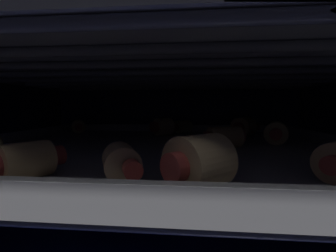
# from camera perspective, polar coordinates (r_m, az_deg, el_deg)

# --- Properties ---
(ground_plane) EXTENTS (0.56, 0.46, 0.01)m
(ground_plane) POSITION_cam_1_polar(r_m,az_deg,el_deg) (0.35, -1.14, -26.04)
(ground_plane) COLOR #0C1138
(oven_wall_back) EXTENTS (0.56, 0.01, 0.34)m
(oven_wall_back) POSITION_cam_1_polar(r_m,az_deg,el_deg) (0.53, 1.59, 4.09)
(oven_wall_back) COLOR #0C1138
(oven_wall_back) RESTS_ON ground_plane
(oven_rack_lower) EXTENTS (0.51, 0.43, 0.01)m
(oven_rack_lower) POSITION_cam_1_polar(r_m,az_deg,el_deg) (0.31, -1.17, -6.73)
(oven_rack_lower) COLOR slate
(baking_tray_lower) EXTENTS (0.46, 0.39, 0.02)m
(baking_tray_lower) POSITION_cam_1_polar(r_m,az_deg,el_deg) (0.31, -1.18, -5.20)
(baking_tray_lower) COLOR silver
(baking_tray_lower) RESTS_ON oven_rack_lower
(pig_in_blanket_lower_0) EXTENTS (0.05, 0.04, 0.03)m
(pig_in_blanket_lower_0) POSITION_cam_1_polar(r_m,az_deg,el_deg) (0.30, 13.56, -2.68)
(pig_in_blanket_lower_0) COLOR #E1B170
(pig_in_blanket_lower_0) RESTS_ON baking_tray_lower
(pig_in_blanket_lower_1) EXTENTS (0.05, 0.04, 0.03)m
(pig_in_blanket_lower_1) POSITION_cam_1_polar(r_m,az_deg,el_deg) (0.47, 18.47, -0.12)
(pig_in_blanket_lower_1) COLOR #EAC677
(pig_in_blanket_lower_1) RESTS_ON baking_tray_lower
(pig_in_blanket_lower_2) EXTENTS (0.05, 0.05, 0.03)m
(pig_in_blanket_lower_2) POSITION_cam_1_polar(r_m,az_deg,el_deg) (0.14, 7.56, -8.76)
(pig_in_blanket_lower_2) COLOR #DCB67B
(pig_in_blanket_lower_2) RESTS_ON baking_tray_lower
(pig_in_blanket_lower_3) EXTENTS (0.05, 0.05, 0.03)m
(pig_in_blanket_lower_3) POSITION_cam_1_polar(r_m,az_deg,el_deg) (0.43, 17.87, -0.16)
(pig_in_blanket_lower_3) COLOR #E9B073
(pig_in_blanket_lower_3) RESTS_ON baking_tray_lower
(pig_in_blanket_lower_4) EXTENTS (0.04, 0.05, 0.03)m
(pig_in_blanket_lower_4) POSITION_cam_1_polar(r_m,az_deg,el_deg) (0.50, -20.98, -0.08)
(pig_in_blanket_lower_4) COLOR #DBB571
(pig_in_blanket_lower_4) RESTS_ON baking_tray_lower
(pig_in_blanket_lower_5) EXTENTS (0.04, 0.05, 0.03)m
(pig_in_blanket_lower_5) POSITION_cam_1_polar(r_m,az_deg,el_deg) (0.19, -31.42, -7.29)
(pig_in_blanket_lower_5) COLOR #E6BB7A
(pig_in_blanket_lower_5) RESTS_ON baking_tray_lower
(pig_in_blanket_lower_6) EXTENTS (0.03, 0.05, 0.02)m
(pig_in_blanket_lower_6) POSITION_cam_1_polar(r_m,az_deg,el_deg) (0.17, -11.37, -8.53)
(pig_in_blanket_lower_6) COLOR #E0B784
(pig_in_blanket_lower_6) RESTS_ON baking_tray_lower
(pig_in_blanket_lower_9) EXTENTS (0.04, 0.05, 0.03)m
(pig_in_blanket_lower_9) POSITION_cam_1_polar(r_m,az_deg,el_deg) (0.36, 24.83, -1.49)
(pig_in_blanket_lower_9) COLOR #E4C67D
(pig_in_blanket_lower_9) RESTS_ON baking_tray_lower
(pig_in_blanket_lower_10) EXTENTS (0.05, 0.04, 0.03)m
(pig_in_blanket_lower_10) POSITION_cam_1_polar(r_m,az_deg,el_deg) (0.42, -1.15, -0.15)
(pig_in_blanket_lower_10) COLOR #E8BB7D
(pig_in_blanket_lower_10) RESTS_ON baking_tray_lower
(pig_in_blanket_lower_11) EXTENTS (0.04, 0.04, 0.02)m
(pig_in_blanket_lower_11) POSITION_cam_1_polar(r_m,az_deg,el_deg) (0.46, 3.62, -0.15)
(pig_in_blanket_lower_11) COLOR #D5BF78
(pig_in_blanket_lower_11) RESTS_ON baking_tray_lower
(oven_rack_upper) EXTENTS (0.51, 0.43, 0.01)m
(oven_rack_upper) POSITION_cam_1_polar(r_m,az_deg,el_deg) (0.31, -1.20, 12.20)
(oven_rack_upper) COLOR slate
(baking_tray_upper) EXTENTS (0.46, 0.39, 0.02)m
(baking_tray_upper) POSITION_cam_1_polar(r_m,az_deg,el_deg) (0.31, -1.21, 14.09)
(baking_tray_upper) COLOR silver
(baking_tray_upper) RESTS_ON oven_rack_upper
(pig_in_blanket_upper_0) EXTENTS (0.05, 0.03, 0.03)m
(pig_in_blanket_upper_0) POSITION_cam_1_polar(r_m,az_deg,el_deg) (0.19, -13.72, 25.88)
(pig_in_blanket_upper_0) COLOR tan
(pig_in_blanket_upper_0) RESTS_ON baking_tray_upper
(pig_in_blanket_upper_1) EXTENTS (0.05, 0.05, 0.03)m
(pig_in_blanket_upper_1) POSITION_cam_1_polar(r_m,az_deg,el_deg) (0.47, 8.38, 12.81)
(pig_in_blanket_upper_1) COLOR #EBC875
(pig_in_blanket_upper_1) RESTS_ON baking_tray_upper
(pig_in_blanket_upper_2) EXTENTS (0.04, 0.05, 0.03)m
(pig_in_blanket_upper_2) POSITION_cam_1_polar(r_m,az_deg,el_deg) (0.49, -10.00, 12.50)
(pig_in_blanket_upper_2) COLOR #EAC274
(pig_in_blanket_upper_2) RESTS_ON baking_tray_upper
(pig_in_blanket_upper_3) EXTENTS (0.05, 0.04, 0.03)m
(pig_in_blanket_upper_3) POSITION_cam_1_polar(r_m,az_deg,el_deg) (0.41, -0.48, 14.12)
(pig_in_blanket_upper_3) COLOR #D6B679
(pig_in_blanket_upper_3) RESTS_ON baking_tray_upper
(pig_in_blanket_upper_4) EXTENTS (0.04, 0.05, 0.03)m
(pig_in_blanket_upper_4) POSITION_cam_1_polar(r_m,az_deg,el_deg) (0.20, 6.83, 25.94)
(pig_in_blanket_upper_4) COLOR #ECC16D
(pig_in_blanket_upper_4) RESTS_ON baking_tray_upper
(pig_in_blanket_upper_5) EXTENTS (0.04, 0.04, 0.03)m
(pig_in_blanket_upper_5) POSITION_cam_1_polar(r_m,az_deg,el_deg) (0.39, -30.83, 13.99)
(pig_in_blanket_upper_5) COLOR #D6B779
(pig_in_blanket_upper_5) RESTS_ON baking_tray_upper
(pig_in_blanket_upper_6) EXTENTS (0.05, 0.04, 0.03)m
(pig_in_blanket_upper_6) POSITION_cam_1_polar(r_m,az_deg,el_deg) (0.48, -24.41, 12.64)
(pig_in_blanket_upper_6) COLOR #E6C382
(pig_in_blanket_upper_6) RESTS_ON baking_tray_upper
(pig_in_blanket_upper_7) EXTENTS (0.05, 0.05, 0.03)m
(pig_in_blanket_upper_7) POSITION_cam_1_polar(r_m,az_deg,el_deg) (0.33, -2.18, 16.55)
(pig_in_blanket_upper_7) COLOR #EAB272
(pig_in_blanket_upper_7) RESTS_ON baking_tray_upper
(pig_in_blanket_upper_8) EXTENTS (0.05, 0.04, 0.03)m
(pig_in_blanket_upper_8) POSITION_cam_1_polar(r_m,az_deg,el_deg) (0.47, 21.51, 12.64)
(pig_in_blanket_upper_8) COLOR #E5B57F
(pig_in_blanket_upper_8) RESTS_ON baking_tray_upper
(pig_in_blanket_upper_9) EXTENTS (0.06, 0.04, 0.03)m
(pig_in_blanket_upper_9) POSITION_cam_1_polar(r_m,az_deg,el_deg) (0.32, 17.28, 17.27)
(pig_in_blanket_upper_9) COLOR #E4C67F
(pig_in_blanket_upper_9) RESTS_ON baking_tray_upper
(pig_in_blanket_upper_10) EXTENTS (0.05, 0.06, 0.03)m
(pig_in_blanket_upper_10) POSITION_cam_1_polar(r_m,az_deg,el_deg) (0.41, -8.00, 14.38)
(pig_in_blanket_upper_10) COLOR #DEB885
(pig_in_blanket_upper_10) RESTS_ON baking_tray_upper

